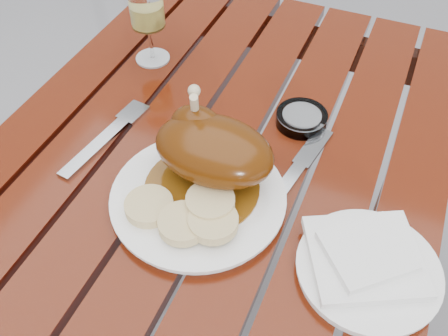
# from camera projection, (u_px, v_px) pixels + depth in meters

# --- Properties ---
(table) EXTENTS (0.80, 1.20, 0.75)m
(table) POSITION_uv_depth(u_px,v_px,m) (211.00, 274.00, 1.15)
(table) COLOR #62210B
(table) RESTS_ON ground
(dinner_plate) EXTENTS (0.31, 0.31, 0.02)m
(dinner_plate) POSITION_uv_depth(u_px,v_px,m) (198.00, 198.00, 0.81)
(dinner_plate) COLOR white
(dinner_plate) RESTS_ON table
(roast_duck) EXTENTS (0.20, 0.20, 0.14)m
(roast_duck) POSITION_uv_depth(u_px,v_px,m) (211.00, 148.00, 0.80)
(roast_duck) COLOR #61370B
(roast_duck) RESTS_ON dinner_plate
(bread_dumplings) EXTENTS (0.18, 0.13, 0.03)m
(bread_dumplings) POSITION_uv_depth(u_px,v_px,m) (189.00, 213.00, 0.76)
(bread_dumplings) COLOR #D0B67E
(bread_dumplings) RESTS_ON dinner_plate
(wine_glass) EXTENTS (0.08, 0.08, 0.17)m
(wine_glass) POSITION_uv_depth(u_px,v_px,m) (149.00, 24.00, 1.02)
(wine_glass) COLOR #EADD6A
(wine_glass) RESTS_ON table
(side_plate) EXTENTS (0.26, 0.26, 0.02)m
(side_plate) POSITION_uv_depth(u_px,v_px,m) (368.00, 270.00, 0.72)
(side_plate) COLOR white
(side_plate) RESTS_ON table
(napkin) EXTENTS (0.21, 0.20, 0.01)m
(napkin) POSITION_uv_depth(u_px,v_px,m) (365.00, 257.00, 0.72)
(napkin) COLOR white
(napkin) RESTS_ON side_plate
(ashtray) EXTENTS (0.12, 0.12, 0.02)m
(ashtray) POSITION_uv_depth(u_px,v_px,m) (302.00, 119.00, 0.94)
(ashtray) COLOR #B2B7BC
(ashtray) RESTS_ON table
(fork) EXTENTS (0.05, 0.21, 0.01)m
(fork) POSITION_uv_depth(u_px,v_px,m) (102.00, 141.00, 0.91)
(fork) COLOR gray
(fork) RESTS_ON table
(knife) EXTENTS (0.06, 0.24, 0.01)m
(knife) POSITION_uv_depth(u_px,v_px,m) (286.00, 185.00, 0.84)
(knife) COLOR gray
(knife) RESTS_ON table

